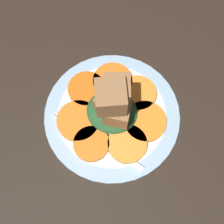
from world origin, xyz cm
name	(u,v)px	position (x,y,z in cm)	size (l,w,h in cm)	color
table_slab	(112,117)	(0.00, 0.00, 1.00)	(120.00, 120.00, 2.00)	black
plate	(112,115)	(0.00, 0.00, 2.52)	(25.73, 25.73, 1.05)	#99B7D1
carrot_slice_0	(145,120)	(6.36, 0.28, 3.61)	(7.89, 7.89, 1.01)	orange
carrot_slice_1	(138,93)	(3.70, 5.18, 3.61)	(7.24, 7.24, 1.01)	orange
carrot_slice_2	(113,81)	(-1.61, 6.45, 3.61)	(7.73, 7.73, 1.01)	orange
carrot_slice_3	(87,89)	(-6.03, 3.48, 3.61)	(7.24, 7.24, 1.01)	#D76115
carrot_slice_4	(78,121)	(-5.65, -3.14, 3.61)	(7.92, 7.92, 1.01)	orange
carrot_slice_5	(91,144)	(-2.04, -6.70, 3.61)	(6.54, 6.54, 1.01)	orange
carrot_slice_6	(127,144)	(4.23, -5.02, 3.61)	(7.17, 7.17, 1.01)	orange
center_pile	(113,104)	(0.08, 0.06, 8.03)	(9.50, 8.94, 12.06)	#235128
fork	(95,138)	(-1.71, -5.39, 3.30)	(19.07, 8.19, 0.40)	silver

